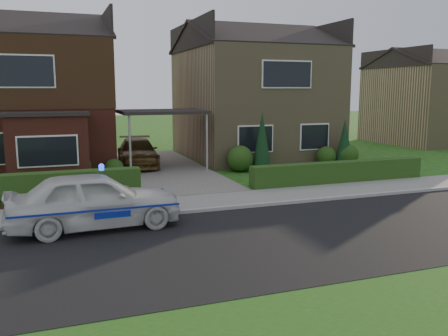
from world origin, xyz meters
name	(u,v)px	position (x,y,z in m)	size (l,w,h in m)	color
ground	(261,240)	(0.00, 0.00, 0.00)	(120.00, 120.00, 0.00)	#144612
road	(261,240)	(0.00, 0.00, 0.00)	(60.00, 6.00, 0.02)	black
kerb	(220,209)	(0.00, 3.05, 0.06)	(60.00, 0.16, 0.12)	#9E9993
sidewalk	(209,202)	(0.00, 4.10, 0.05)	(60.00, 2.00, 0.10)	slate
driveway	(163,169)	(0.00, 11.00, 0.06)	(3.80, 12.00, 0.12)	#666059
house_left	(26,87)	(-5.78, 13.90, 3.81)	(7.50, 9.53, 7.25)	maroon
house_right	(253,90)	(5.80, 13.99, 3.66)	(7.50, 8.06, 7.25)	#8F7C57
carport_link	(162,113)	(0.00, 10.95, 2.66)	(3.80, 3.00, 2.77)	black
dwarf_wall	(20,204)	(-5.80, 5.30, 0.18)	(7.70, 0.25, 0.36)	maroon
hedge_left	(21,208)	(-5.80, 5.45, 0.00)	(7.50, 0.55, 0.90)	black
hedge_right	(339,184)	(5.80, 5.35, 0.00)	(7.50, 0.55, 0.80)	black
shrub_left_mid	(74,166)	(-4.00, 9.30, 0.66)	(1.32, 1.32, 1.32)	black
shrub_left_near	(114,169)	(-2.40, 9.60, 0.42)	(0.84, 0.84, 0.84)	black
shrub_right_near	(240,159)	(3.20, 9.40, 0.60)	(1.20, 1.20, 1.20)	black
shrub_right_mid	(326,156)	(7.80, 9.50, 0.48)	(0.96, 0.96, 0.96)	black
shrub_right_far	(347,155)	(8.80, 9.20, 0.54)	(1.08, 1.08, 1.08)	black
conifer_a	(262,143)	(4.20, 9.20, 1.30)	(0.90, 0.90, 2.60)	black
conifer_b	(344,144)	(8.60, 9.20, 1.10)	(0.90, 0.90, 2.20)	black
neighbour_right	(429,105)	(20.00, 16.00, 2.60)	(6.50, 7.00, 5.20)	#8F7C57
police_car	(94,200)	(-3.78, 2.40, 0.77)	(4.16, 4.61, 1.71)	silver
driveway_car	(138,152)	(-1.00, 11.96, 0.76)	(1.79, 4.39, 1.27)	brown
potted_plant_c	(112,182)	(-2.78, 7.02, 0.37)	(0.41, 0.41, 0.74)	gray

